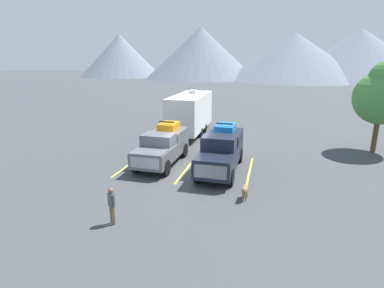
{
  "coord_description": "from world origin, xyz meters",
  "views": [
    {
      "loc": [
        4.71,
        -16.79,
        6.52
      ],
      "look_at": [
        0.0,
        1.63,
        1.2
      ],
      "focal_mm": 29.23,
      "sensor_mm": 36.0,
      "label": 1
    }
  ],
  "objects": [
    {
      "name": "person_a",
      "position": [
        -1.18,
        -6.63,
        0.9
      ],
      "size": [
        0.33,
        0.26,
        1.56
      ],
      "color": "#726047",
      "rests_on": "ground"
    },
    {
      "name": "camper_trailer_a",
      "position": [
        -2.04,
        8.96,
        1.96
      ],
      "size": [
        2.56,
        8.4,
        3.72
      ],
      "color": "white",
      "rests_on": "ground"
    },
    {
      "name": "mountain_ridge",
      "position": [
        16.71,
        83.55,
        7.24
      ],
      "size": [
        134.93,
        46.85,
        15.36
      ],
      "color": "slate",
      "rests_on": "ground"
    },
    {
      "name": "lot_stripe_a",
      "position": [
        -3.72,
        0.63,
        0.0
      ],
      "size": [
        0.12,
        5.5,
        0.01
      ],
      "primitive_type": "cube",
      "color": "gold",
      "rests_on": "ground"
    },
    {
      "name": "pickup_truck_b",
      "position": [
        2.03,
        0.69,
        1.24
      ],
      "size": [
        2.16,
        5.89,
        2.67
      ],
      "color": "black",
      "rests_on": "ground"
    },
    {
      "name": "dog",
      "position": [
        3.77,
        -3.09,
        0.48
      ],
      "size": [
        0.28,
        0.86,
        0.7
      ],
      "color": "olive",
      "rests_on": "ground"
    },
    {
      "name": "ground_plane",
      "position": [
        0.0,
        0.0,
        0.0
      ],
      "size": [
        240.0,
        240.0,
        0.0
      ],
      "primitive_type": "plane",
      "color": "#3F4244"
    },
    {
      "name": "lot_stripe_b",
      "position": [
        0.0,
        0.63,
        0.0
      ],
      "size": [
        0.12,
        5.5,
        0.01
      ],
      "primitive_type": "cube",
      "color": "gold",
      "rests_on": "ground"
    },
    {
      "name": "pickup_truck_a",
      "position": [
        -1.74,
        1.02,
        1.16
      ],
      "size": [
        2.19,
        5.32,
        2.55
      ],
      "color": "#595B60",
      "rests_on": "ground"
    },
    {
      "name": "lot_stripe_c",
      "position": [
        3.72,
        0.63,
        0.0
      ],
      "size": [
        0.12,
        5.5,
        0.01
      ],
      "primitive_type": "cube",
      "color": "gold",
      "rests_on": "ground"
    },
    {
      "name": "tree_a",
      "position": [
        11.96,
        6.93,
        4.15
      ],
      "size": [
        3.63,
        3.63,
        6.38
      ],
      "color": "brown",
      "rests_on": "ground"
    }
  ]
}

